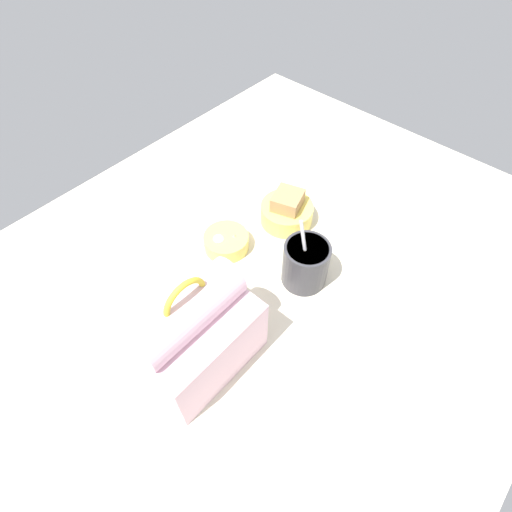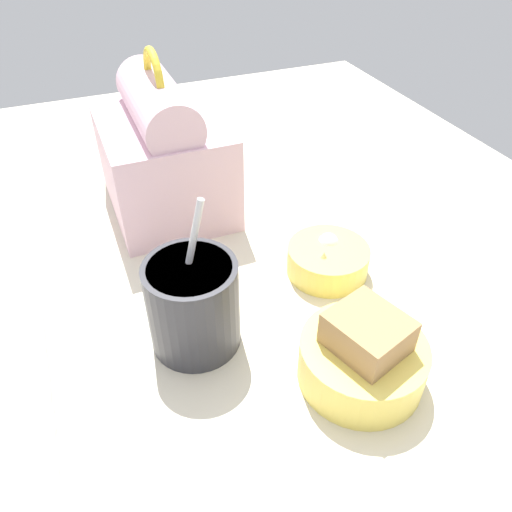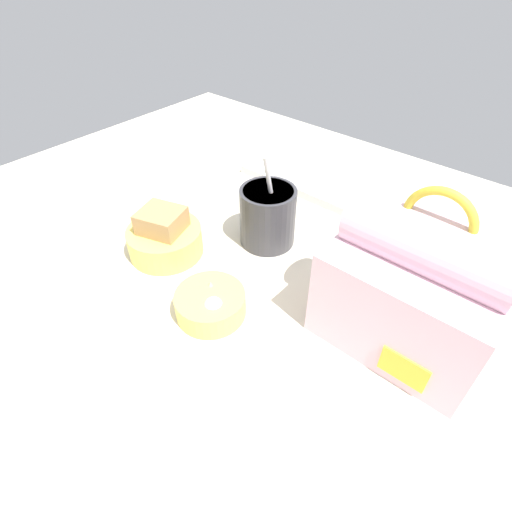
{
  "view_description": "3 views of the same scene",
  "coord_description": "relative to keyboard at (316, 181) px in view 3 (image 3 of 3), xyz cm",
  "views": [
    {
      "loc": [
        38.44,
        32.8,
        72.26
      ],
      "look_at": [
        -0.42,
        -1.94,
        7.0
      ],
      "focal_mm": 28.0,
      "sensor_mm": 36.0,
      "label": 1
    },
    {
      "loc": [
        -41.85,
        14.87,
        43.25
      ],
      "look_at": [
        -0.42,
        -1.94,
        7.0
      ],
      "focal_mm": 35.0,
      "sensor_mm": 36.0,
      "label": 2
    },
    {
      "loc": [
        29.4,
        -36.61,
        46.07
      ],
      "look_at": [
        -0.42,
        -1.94,
        7.0
      ],
      "focal_mm": 28.0,
      "sensor_mm": 36.0,
      "label": 3
    }
  ],
  "objects": [
    {
      "name": "desk_surface",
      "position": [
        9.82,
        -28.71,
        -2.02
      ],
      "size": [
        140.0,
        110.0,
        2.0
      ],
      "color": "beige",
      "rests_on": "ground"
    },
    {
      "name": "lunch_bag",
      "position": [
        31.18,
        -25.59,
        7.53
      ],
      "size": [
        20.56,
        16.37,
        22.93
      ],
      "color": "beige",
      "rests_on": "desk_surface"
    },
    {
      "name": "bento_bowl_sandwich",
      "position": [
        -6.75,
        -35.3,
        2.09
      ],
      "size": [
        12.46,
        12.46,
        8.34
      ],
      "color": "#EFD65B",
      "rests_on": "desk_surface"
    },
    {
      "name": "bento_bowl_snacks",
      "position": [
        8.92,
        -40.04,
        0.96
      ],
      "size": [
        10.12,
        10.12,
        4.52
      ],
      "color": "#EFD65B",
      "rests_on": "desk_surface"
    },
    {
      "name": "soup_cup",
      "position": [
        4.25,
        -21.61,
        4.36
      ],
      "size": [
        9.52,
        9.52,
        17.17
      ],
      "color": "#333338",
      "rests_on": "desk_surface"
    },
    {
      "name": "keyboard",
      "position": [
        0.0,
        0.0,
        0.0
      ],
      "size": [
        31.58,
        12.99,
        2.1
      ],
      "color": "silver",
      "rests_on": "desk_surface"
    }
  ]
}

